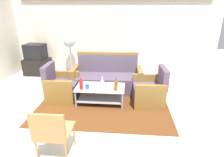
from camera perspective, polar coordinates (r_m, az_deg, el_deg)
ground_plane at (r=3.70m, az=-3.33°, el=-13.47°), size 14.00×14.00×0.00m
wall_back at (r=6.11m, az=0.48°, el=15.45°), size 6.52×0.19×2.80m
rug at (r=4.40m, az=-2.45°, el=-7.28°), size 2.92×2.23×0.01m
couch at (r=4.91m, az=-1.51°, el=-0.06°), size 1.82×0.79×0.96m
armchair_left at (r=4.63m, az=-15.28°, el=-2.65°), size 0.72×0.78×0.85m
armchair_right at (r=4.34m, az=11.50°, el=-3.95°), size 0.73×0.79×0.85m
coffee_table at (r=4.25m, az=-3.63°, el=-4.32°), size 1.10×0.60×0.40m
bottle_brown at (r=3.98m, az=1.22°, el=-2.15°), size 0.08×0.08×0.30m
bottle_red at (r=4.09m, az=-9.46°, el=-1.94°), size 0.08×0.08×0.27m
bottle_clear at (r=4.05m, az=-2.98°, el=-1.84°), size 0.08×0.08×0.29m
cup at (r=4.12m, az=-7.63°, el=-2.48°), size 0.08×0.08×0.10m
tv_stand at (r=6.54m, az=-21.89°, el=3.41°), size 0.80×0.50×0.52m
television at (r=6.42m, az=-22.50°, el=7.65°), size 0.64×0.51×0.48m
pedestal_fan at (r=5.98m, az=-12.90°, el=10.32°), size 0.36×0.36×1.27m
wicker_chair at (r=2.82m, az=-17.92°, el=-15.02°), size 0.48×0.48×0.84m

